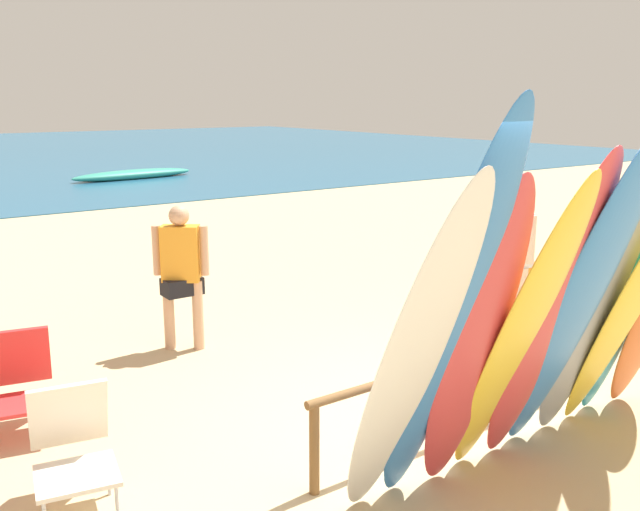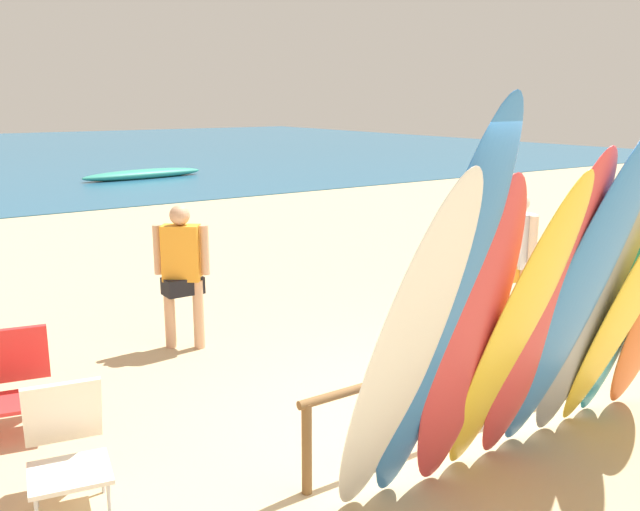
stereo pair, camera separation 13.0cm
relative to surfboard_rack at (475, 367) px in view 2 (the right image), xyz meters
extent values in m
plane|color=tan|center=(0.00, 14.00, -0.55)|extent=(60.00, 60.00, 0.00)
cylinder|color=brown|center=(-1.58, 0.00, -0.22)|extent=(0.07, 0.07, 0.65)
cylinder|color=brown|center=(1.58, 0.00, -0.22)|extent=(0.07, 0.07, 0.65)
cylinder|color=brown|center=(0.00, 0.00, 0.11)|extent=(3.29, 0.06, 0.06)
ellipsoid|color=white|center=(-1.39, -0.71, 0.61)|extent=(0.64, 1.01, 2.31)
ellipsoid|color=#337AD1|center=(-1.10, -0.72, 0.79)|extent=(0.58, 0.99, 2.67)
ellipsoid|color=#D13D42|center=(-0.80, -0.66, 0.57)|extent=(0.56, 0.77, 2.23)
ellipsoid|color=yellow|center=(-0.43, -0.71, 0.57)|extent=(0.61, 0.99, 2.24)
ellipsoid|color=#D13D42|center=(-0.13, -0.70, 0.63)|extent=(0.59, 0.89, 2.36)
ellipsoid|color=#337AD1|center=(0.13, -0.75, 0.71)|extent=(0.57, 1.07, 2.51)
ellipsoid|color=#999EA3|center=(0.47, -0.73, 0.82)|extent=(0.64, 0.98, 2.73)
ellipsoid|color=yellow|center=(0.84, -0.79, 0.71)|extent=(0.63, 1.10, 2.51)
ellipsoid|color=#289EC6|center=(1.10, -0.57, 0.51)|extent=(0.50, 0.70, 2.12)
cylinder|color=beige|center=(2.23, 1.64, -0.16)|extent=(0.12, 0.12, 0.77)
cylinder|color=beige|center=(2.17, 1.33, -0.16)|extent=(0.12, 0.12, 0.77)
cube|color=orange|center=(2.20, 1.49, 0.16)|extent=(0.41, 0.26, 0.19)
cube|color=silver|center=(2.20, 1.49, 0.53)|extent=(0.28, 0.43, 0.60)
sphere|color=beige|center=(2.20, 1.49, 0.94)|extent=(0.22, 0.22, 0.22)
cylinder|color=beige|center=(2.25, 1.74, 0.56)|extent=(0.09, 0.09, 0.54)
cylinder|color=beige|center=(2.15, 1.24, 0.56)|extent=(0.09, 0.09, 0.54)
cylinder|color=tan|center=(-1.25, 3.17, -0.17)|extent=(0.11, 0.11, 0.75)
cylinder|color=tan|center=(-1.01, 2.99, -0.17)|extent=(0.11, 0.11, 0.75)
cube|color=black|center=(-1.13, 3.08, 0.14)|extent=(0.40, 0.25, 0.18)
cube|color=orange|center=(-1.13, 3.08, 0.49)|extent=(0.43, 0.39, 0.59)
sphere|color=tan|center=(-1.13, 3.08, 0.89)|extent=(0.21, 0.21, 0.21)
cylinder|color=tan|center=(-1.33, 3.23, 0.53)|extent=(0.09, 0.09, 0.52)
cylinder|color=tan|center=(-0.93, 2.93, 0.53)|extent=(0.09, 0.09, 0.52)
cylinder|color=#B7B7BC|center=(-2.79, 0.41, -0.41)|extent=(0.02, 0.02, 0.28)
cylinder|color=#B7B7BC|center=(-3.14, 0.86, -0.41)|extent=(0.02, 0.02, 0.28)
cylinder|color=#B7B7BC|center=(-2.72, 0.78, -0.41)|extent=(0.02, 0.02, 0.28)
cube|color=silver|center=(-2.97, 0.64, -0.25)|extent=(0.57, 0.53, 0.03)
cube|color=silver|center=(-2.90, 0.97, 0.02)|extent=(0.54, 0.34, 0.52)
cylinder|color=#B7B7BC|center=(-2.84, 1.72, -0.41)|extent=(0.02, 0.02, 0.28)
cylinder|color=#B7B7BC|center=(-2.77, 2.09, -0.41)|extent=(0.02, 0.02, 0.28)
cube|color=red|center=(-3.01, 1.95, -0.25)|extent=(0.58, 0.54, 0.03)
cube|color=red|center=(-2.95, 2.26, 0.02)|extent=(0.53, 0.32, 0.52)
ellipsoid|color=teal|center=(4.13, 18.64, -0.40)|extent=(4.24, 1.23, 0.33)
camera|label=1|loc=(-3.98, -3.46, 2.07)|focal=38.83mm
camera|label=2|loc=(-3.88, -3.53, 2.07)|focal=38.83mm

